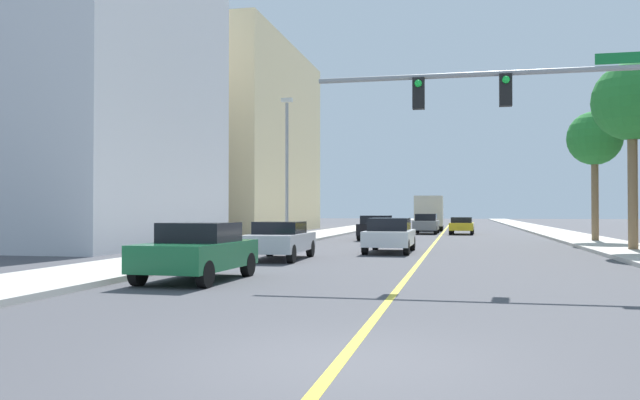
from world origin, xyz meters
The scene contains 17 objects.
ground centered at (0.00, 42.00, 0.00)m, with size 192.00×192.00×0.00m, color #47474C.
sidewalk_left centered at (-8.52, 42.00, 0.07)m, with size 3.39×168.00×0.15m, color beige.
sidewalk_right centered at (8.52, 42.00, 0.07)m, with size 3.39×168.00×0.15m, color beige.
lane_marking_center centered at (0.00, 42.00, 0.00)m, with size 0.16×144.00×0.01m, color yellow.
building_left_near centered at (-21.25, 22.12, 8.28)m, with size 17.70×14.71×16.56m, color silver.
building_left_far centered at (-19.69, 45.02, 7.90)m, with size 14.58×21.08×15.80m, color beige.
traffic_signal_mast centered at (4.14, 9.92, 4.33)m, with size 9.76×0.36×5.71m.
street_lamp centered at (-7.33, 24.40, 4.29)m, with size 0.56×0.28×7.44m.
palm_mid centered at (8.56, 22.00, 6.36)m, with size 3.32×3.32×7.96m.
palm_far centered at (8.61, 30.12, 5.68)m, with size 2.95×2.95×7.09m.
car_black centered at (-3.57, 31.25, 0.78)m, with size 1.95×3.95×1.49m.
car_yellow centered at (1.50, 42.05, 0.69)m, with size 1.88×4.31×1.29m.
car_silver centered at (-5.05, 15.12, 0.72)m, with size 1.93×4.27×1.38m.
car_gray centered at (-1.17, 42.36, 0.78)m, with size 1.86×4.29×1.54m.
car_green centered at (-5.16, 7.89, 0.75)m, with size 2.06×3.92×1.48m.
car_white centered at (-1.55, 19.87, 0.75)m, with size 1.90×4.41×1.47m.
delivery_truck centered at (-1.32, 50.91, 1.63)m, with size 2.51×7.59×3.06m.
Camera 1 is at (1.39, -7.40, 1.78)m, focal length 35.98 mm.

